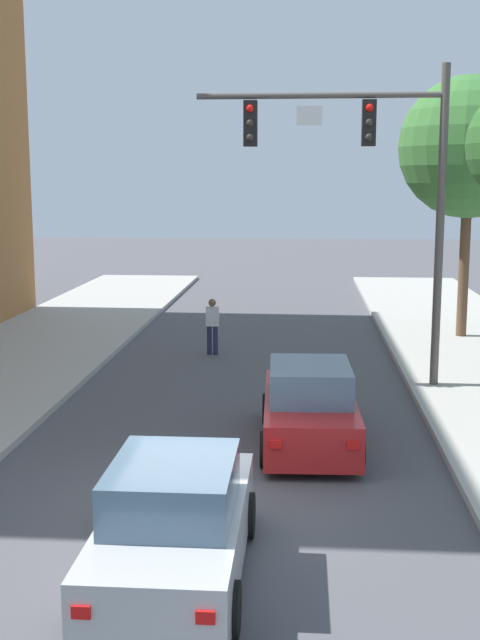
# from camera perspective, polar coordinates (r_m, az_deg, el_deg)

# --- Properties ---
(ground_plane) EXTENTS (120.00, 120.00, 0.00)m
(ground_plane) POSITION_cam_1_polar(r_m,az_deg,el_deg) (12.95, -2.19, -13.06)
(ground_plane) COLOR #4C4C51
(traffic_signal_mast) EXTENTS (5.82, 0.38, 7.50)m
(traffic_signal_mast) POSITION_cam_1_polar(r_m,az_deg,el_deg) (19.63, 9.21, 10.43)
(traffic_signal_mast) COLOR #514C47
(traffic_signal_mast) RESTS_ON sidewalk_right
(car_lead_red) EXTENTS (1.94, 4.29, 1.60)m
(car_lead_red) POSITION_cam_1_polar(r_m,az_deg,el_deg) (15.75, 4.86, -6.14)
(car_lead_red) COLOR #B21E1E
(car_lead_red) RESTS_ON ground
(car_following_silver) EXTENTS (1.85, 4.25, 1.60)m
(car_following_silver) POSITION_cam_1_polar(r_m,az_deg,el_deg) (10.65, -4.54, -14.08)
(car_following_silver) COLOR #B7B7BC
(car_following_silver) RESTS_ON ground
(pedestrian_crossing_road) EXTENTS (0.36, 0.22, 1.64)m
(pedestrian_crossing_road) POSITION_cam_1_polar(r_m,az_deg,el_deg) (23.75, -1.94, -0.26)
(pedestrian_crossing_road) COLOR #232847
(pedestrian_crossing_road) RESTS_ON ground
(street_tree_third) EXTENTS (4.34, 4.34, 8.04)m
(street_tree_third) POSITION_cam_1_polar(r_m,az_deg,el_deg) (26.50, 15.69, 11.48)
(street_tree_third) COLOR brown
(street_tree_third) RESTS_ON sidewalk_right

